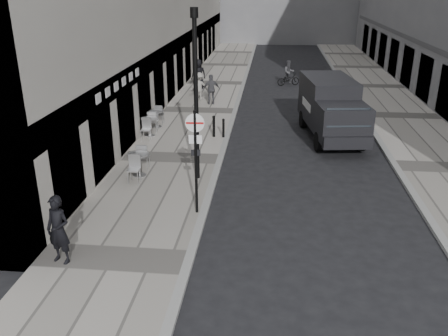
# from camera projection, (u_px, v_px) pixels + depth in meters

# --- Properties ---
(sidewalk) EXTENTS (4.00, 60.00, 0.12)m
(sidewalk) POSITION_uv_depth(u_px,v_px,m) (199.00, 111.00, 26.65)
(sidewalk) COLOR #A59E95
(sidewalk) RESTS_ON ground
(far_sidewalk) EXTENTS (4.00, 60.00, 0.12)m
(far_sidewalk) POSITION_uv_depth(u_px,v_px,m) (400.00, 116.00, 25.62)
(far_sidewalk) COLOR #A59E95
(far_sidewalk) RESTS_ON ground
(walking_man) EXTENTS (0.77, 0.62, 1.84)m
(walking_man) POSITION_uv_depth(u_px,v_px,m) (58.00, 230.00, 12.01)
(walking_man) COLOR black
(walking_man) RESTS_ON sidewalk
(sign_post) EXTENTS (0.57, 0.10, 3.30)m
(sign_post) POSITION_uv_depth(u_px,v_px,m) (196.00, 149.00, 14.17)
(sign_post) COLOR black
(sign_post) RESTS_ON sidewalk
(lamppost) EXTENTS (0.27, 0.27, 6.00)m
(lamppost) POSITION_uv_depth(u_px,v_px,m) (196.00, 88.00, 16.30)
(lamppost) COLOR black
(lamppost) RESTS_ON sidewalk
(bollard_near) EXTENTS (0.13, 0.13, 0.95)m
(bollard_near) POSITION_uv_depth(u_px,v_px,m) (214.00, 127.00, 21.94)
(bollard_near) COLOR black
(bollard_near) RESTS_ON sidewalk
(bollard_far) EXTENTS (0.11, 0.11, 0.83)m
(bollard_far) POSITION_uv_depth(u_px,v_px,m) (223.00, 129.00, 21.89)
(bollard_far) COLOR black
(bollard_far) RESTS_ON sidewalk
(panel_van) EXTENTS (2.83, 5.89, 2.67)m
(panel_van) POSITION_uv_depth(u_px,v_px,m) (331.00, 106.00, 21.94)
(panel_van) COLOR black
(panel_van) RESTS_ON ground
(cyclist) EXTENTS (1.71, 1.10, 1.75)m
(cyclist) POSITION_uv_depth(u_px,v_px,m) (289.00, 76.00, 33.09)
(cyclist) COLOR black
(cyclist) RESTS_ON ground
(pedestrian_a) EXTENTS (1.10, 0.70, 1.74)m
(pedestrian_a) POSITION_uv_depth(u_px,v_px,m) (211.00, 89.00, 27.56)
(pedestrian_a) COLOR #505055
(pedestrian_a) RESTS_ON sidewalk
(pedestrian_b) EXTENTS (1.19, 0.81, 1.69)m
(pedestrian_b) POSITION_uv_depth(u_px,v_px,m) (199.00, 87.00, 28.39)
(pedestrian_b) COLOR gray
(pedestrian_b) RESTS_ON sidewalk
(pedestrian_c) EXTENTS (1.11, 0.91, 1.95)m
(pedestrian_c) POSITION_uv_depth(u_px,v_px,m) (199.00, 74.00, 31.47)
(pedestrian_c) COLOR black
(pedestrian_c) RESTS_ON sidewalk
(cafe_table_near) EXTENTS (0.79, 1.78, 1.02)m
(cafe_table_near) POSITION_uv_depth(u_px,v_px,m) (139.00, 163.00, 17.54)
(cafe_table_near) COLOR #BCBCBE
(cafe_table_near) RESTS_ON sidewalk
(cafe_table_mid) EXTENTS (0.76, 1.71, 0.97)m
(cafe_table_mid) POSITION_uv_depth(u_px,v_px,m) (157.00, 117.00, 23.36)
(cafe_table_mid) COLOR #B1B1B3
(cafe_table_mid) RESTS_ON sidewalk
(cafe_table_far) EXTENTS (0.79, 1.78, 1.02)m
(cafe_table_far) POSITION_uv_depth(u_px,v_px,m) (150.00, 125.00, 22.04)
(cafe_table_far) COLOR silver
(cafe_table_far) RESTS_ON sidewalk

